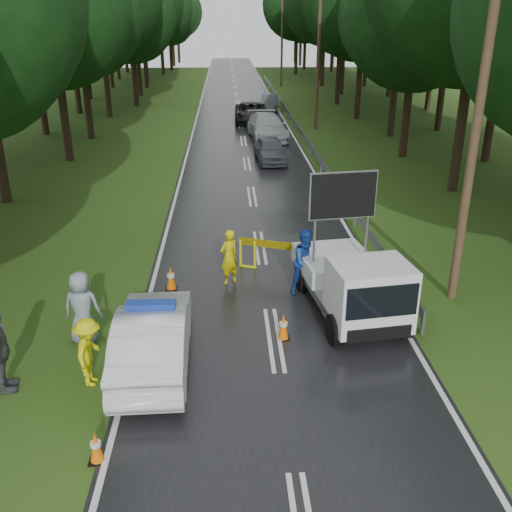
{
  "coord_description": "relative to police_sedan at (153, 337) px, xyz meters",
  "views": [
    {
      "loc": [
        -1.08,
        -12.11,
        7.37
      ],
      "look_at": [
        -0.33,
        2.21,
        1.3
      ],
      "focal_mm": 40.0,
      "sensor_mm": 36.0,
      "label": 1
    }
  ],
  "objects": [
    {
      "name": "guardrail",
      "position": [
        6.5,
        30.64,
        -0.18
      ],
      "size": [
        0.12,
        60.06,
        0.7
      ],
      "color": "gray",
      "rests_on": "ground"
    },
    {
      "name": "utility_pole_mid",
      "position": [
        8.0,
        28.97,
        4.33
      ],
      "size": [
        1.4,
        0.24,
        10.0
      ],
      "color": "#473121",
      "rests_on": "ground"
    },
    {
      "name": "cone_far",
      "position": [
        4.2,
        3.47,
        -0.4
      ],
      "size": [
        0.32,
        0.32,
        0.68
      ],
      "color": "black",
      "rests_on": "ground"
    },
    {
      "name": "civilian",
      "position": [
        3.91,
        3.52,
        0.23
      ],
      "size": [
        1.15,
        1.05,
        1.91
      ],
      "primitive_type": "imported",
      "rotation": [
        0.0,
        0.0,
        0.44
      ],
      "color": "#174199",
      "rests_on": "ground"
    },
    {
      "name": "officer",
      "position": [
        1.73,
        4.23,
        0.11
      ],
      "size": [
        0.73,
        0.69,
        1.69
      ],
      "primitive_type": "imported",
      "rotation": [
        0.0,
        0.0,
        3.78
      ],
      "color": "#CEC80B",
      "rests_on": "ground"
    },
    {
      "name": "utility_pole_far",
      "position": [
        8.0,
        54.97,
        4.33
      ],
      "size": [
        1.4,
        0.24,
        10.0
      ],
      "color": "#473121",
      "rests_on": "ground"
    },
    {
      "name": "cone_center",
      "position": [
        3.02,
        0.97,
        -0.39
      ],
      "size": [
        0.33,
        0.33,
        0.7
      ],
      "color": "black",
      "rests_on": "ground"
    },
    {
      "name": "queue_car_second",
      "position": [
        4.36,
        25.75,
        0.04
      ],
      "size": [
        2.64,
        5.51,
        1.55
      ],
      "primitive_type": "imported",
      "rotation": [
        0.0,
        0.0,
        0.09
      ],
      "color": "#93959A",
      "rests_on": "ground"
    },
    {
      "name": "barrier",
      "position": [
        3.2,
        4.97,
        0.03
      ],
      "size": [
        2.3,
        0.92,
        1.01
      ],
      "rotation": [
        0.0,
        0.0,
        -0.37
      ],
      "color": "#F2FB0D",
      "rests_on": "ground"
    },
    {
      "name": "bystander_left",
      "position": [
        -1.28,
        -0.64,
        0.05
      ],
      "size": [
        0.64,
        1.04,
        1.56
      ],
      "primitive_type": "imported",
      "rotation": [
        0.0,
        0.0,
        1.51
      ],
      "color": "yellow",
      "rests_on": "ground"
    },
    {
      "name": "queue_car_first",
      "position": [
        4.11,
        19.39,
        -0.07
      ],
      "size": [
        1.76,
        3.94,
        1.31
      ],
      "primitive_type": "imported",
      "rotation": [
        0.0,
        0.0,
        0.06
      ],
      "color": "#3D4045",
      "rests_on": "ground"
    },
    {
      "name": "ground",
      "position": [
        2.8,
        0.97,
        -0.73
      ],
      "size": [
        160.0,
        160.0,
        0.0
      ],
      "primitive_type": "plane",
      "color": "#264814",
      "rests_on": "ground"
    },
    {
      "name": "cone_left_mid",
      "position": [
        0.04,
        3.89,
        -0.37
      ],
      "size": [
        0.35,
        0.35,
        0.74
      ],
      "color": "black",
      "rests_on": "ground"
    },
    {
      "name": "work_truck",
      "position": [
        4.94,
        2.05,
        0.24
      ],
      "size": [
        2.57,
        4.72,
        3.59
      ],
      "rotation": [
        0.0,
        0.0,
        0.14
      ],
      "color": "gray",
      "rests_on": "ground"
    },
    {
      "name": "utility_pole_near",
      "position": [
        8.0,
        2.97,
        4.33
      ],
      "size": [
        1.4,
        0.24,
        10.0
      ],
      "color": "#473121",
      "rests_on": "ground"
    },
    {
      "name": "cone_right",
      "position": [
        5.2,
        5.47,
        -0.33
      ],
      "size": [
        0.38,
        0.38,
        0.81
      ],
      "color": "black",
      "rests_on": "ground"
    },
    {
      "name": "queue_car_third",
      "position": [
        3.6,
        31.75,
        -0.01
      ],
      "size": [
        2.5,
        5.25,
        1.45
      ],
      "primitive_type": "imported",
      "rotation": [
        0.0,
        0.0,
        -0.02
      ],
      "color": "black",
      "rests_on": "ground"
    },
    {
      "name": "police_sedan",
      "position": [
        0.0,
        0.0,
        0.0
      ],
      "size": [
        1.65,
        4.44,
        1.6
      ],
      "rotation": [
        0.0,
        0.0,
        3.17
      ],
      "color": "white",
      "rests_on": "ground"
    },
    {
      "name": "queue_car_fourth",
      "position": [
        5.4,
        37.75,
        -0.09
      ],
      "size": [
        1.73,
        3.97,
        1.27
      ],
      "primitive_type": "imported",
      "rotation": [
        0.0,
        0.0,
        -0.1
      ],
      "color": "#414549",
      "rests_on": "ground"
    },
    {
      "name": "road",
      "position": [
        2.8,
        30.97,
        -0.72
      ],
      "size": [
        7.0,
        140.0,
        0.02
      ],
      "primitive_type": "cube",
      "color": "black",
      "rests_on": "ground"
    },
    {
      "name": "bystander_right",
      "position": [
        -1.81,
        1.14,
        0.19
      ],
      "size": [
        0.94,
        0.66,
        1.83
      ],
      "primitive_type": "imported",
      "rotation": [
        0.0,
        0.0,
        3.05
      ],
      "color": "#8891A4",
      "rests_on": "ground"
    },
    {
      "name": "cone_near_left",
      "position": [
        -0.7,
        -3.03,
        -0.42
      ],
      "size": [
        0.3,
        0.3,
        0.64
      ],
      "color": "black",
      "rests_on": "ground"
    }
  ]
}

